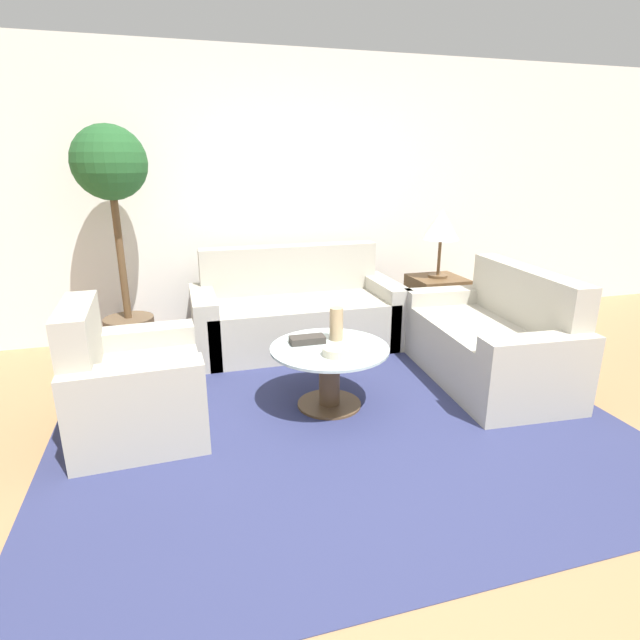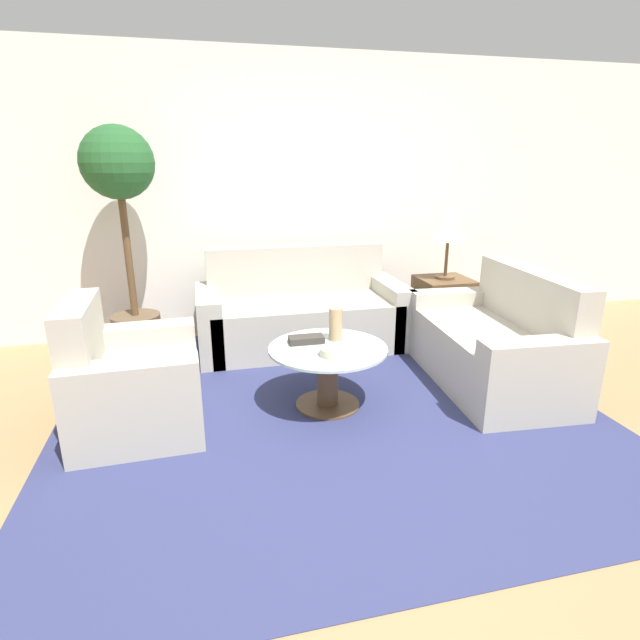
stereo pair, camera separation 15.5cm
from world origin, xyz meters
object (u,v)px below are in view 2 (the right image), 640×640
object	(u,v)px
loveseat	(497,346)
vase	(336,324)
sofa_main	(301,314)
bowl	(333,352)
armchair	(128,385)
coffee_table	(329,368)
book_stack	(306,339)
potted_plant	(123,208)
table_lamp	(449,227)

from	to	relation	value
loveseat	vase	size ratio (longest dim) A/B	6.58
sofa_main	bowl	world-z (taller)	sofa_main
armchair	loveseat	bearing A→B (deg)	-90.49
coffee_table	armchair	bearing A→B (deg)	178.71
coffee_table	book_stack	distance (m)	0.25
potted_plant	bowl	distance (m)	2.20
book_stack	armchair	bearing A→B (deg)	-175.17
sofa_main	book_stack	world-z (taller)	sofa_main
sofa_main	coffee_table	bearing A→B (deg)	-93.01
potted_plant	vase	distance (m)	2.05
table_lamp	potted_plant	world-z (taller)	potted_plant
sofa_main	coffee_table	distance (m)	1.27
armchair	book_stack	size ratio (longest dim) A/B	3.80
book_stack	table_lamp	bearing A→B (deg)	33.59
coffee_table	vase	distance (m)	0.31
vase	book_stack	bearing A→B (deg)	-177.50
coffee_table	vase	size ratio (longest dim) A/B	3.48
table_lamp	book_stack	size ratio (longest dim) A/B	2.63
vase	bowl	world-z (taller)	vase
coffee_table	potted_plant	world-z (taller)	potted_plant
table_lamp	potted_plant	size ratio (longest dim) A/B	0.33
bowl	potted_plant	bearing A→B (deg)	132.18
coffee_table	vase	bearing A→B (deg)	57.32
loveseat	table_lamp	world-z (taller)	table_lamp
loveseat	book_stack	world-z (taller)	loveseat
potted_plant	book_stack	xyz separation A→B (m)	(1.26, -1.24, -0.81)
table_lamp	bowl	size ratio (longest dim) A/B	3.44
book_stack	coffee_table	bearing A→B (deg)	-42.76
loveseat	coffee_table	world-z (taller)	loveseat
armchair	loveseat	size ratio (longest dim) A/B	0.60
potted_plant	book_stack	distance (m)	1.94
potted_plant	vase	world-z (taller)	potted_plant
bowl	book_stack	distance (m)	0.30
sofa_main	armchair	size ratio (longest dim) A/B	2.03
vase	loveseat	bearing A→B (deg)	-1.23
potted_plant	book_stack	world-z (taller)	potted_plant
armchair	potted_plant	distance (m)	1.66
bowl	book_stack	xyz separation A→B (m)	(-0.12, 0.27, -0.00)
potted_plant	vase	size ratio (longest dim) A/B	8.24
loveseat	sofa_main	bearing A→B (deg)	-128.20
coffee_table	vase	world-z (taller)	vase
potted_plant	loveseat	bearing A→B (deg)	-24.75
sofa_main	book_stack	distance (m)	1.17
vase	book_stack	distance (m)	0.23
armchair	sofa_main	bearing A→B (deg)	-49.96
table_lamp	bowl	bearing A→B (deg)	-138.00
sofa_main	potted_plant	world-z (taller)	potted_plant
potted_plant	armchair	bearing A→B (deg)	-86.33
armchair	coffee_table	bearing A→B (deg)	-93.36
sofa_main	vase	bearing A→B (deg)	-89.15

